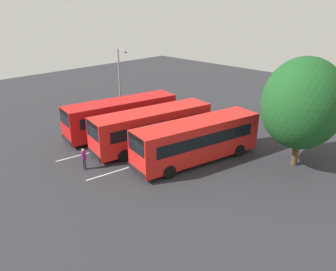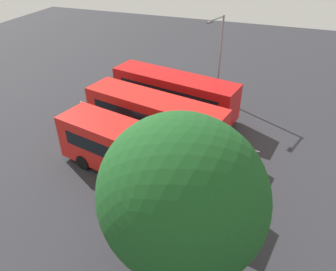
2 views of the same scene
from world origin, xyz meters
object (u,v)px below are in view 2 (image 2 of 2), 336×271
Objects in this scene: bus_far_left at (174,93)px; bus_center_left at (154,117)px; street_lamp at (219,54)px; pedestrian at (82,109)px; depot_tree at (182,199)px; bus_center_right at (135,153)px.

bus_far_left and bus_center_left have the same top height.
street_lamp is at bearing -98.42° from bus_center_left.
depot_tree is (-11.17, 10.17, 3.68)m from pedestrian.
bus_center_right is at bearing 108.80° from bus_center_left.
bus_far_left is at bearing 25.44° from pedestrian.
bus_far_left is 14.93m from depot_tree.
bus_center_left is 1.47× the size of street_lamp.
bus_far_left is at bearing -74.55° from bus_center_right.
pedestrian is at bearing -23.33° from bus_center_right.
bus_center_left and bus_center_right have the same top height.
bus_center_left is 11.34m from depot_tree.
street_lamp is (-2.67, -7.41, 2.35)m from bus_center_left.
bus_center_left is at bearing -9.17° from pedestrian.
depot_tree is at bearing 26.53° from street_lamp.
depot_tree is at bearing -47.20° from pedestrian.
bus_far_left is 7.14m from pedestrian.
street_lamp reaches higher than bus_far_left.
depot_tree reaches higher than bus_center_left.
street_lamp is at bearing -117.26° from bus_far_left.
bus_far_left is 4.04m from bus_center_left.
bus_center_left is 8.22m from street_lamp.
depot_tree reaches higher than bus_far_left.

